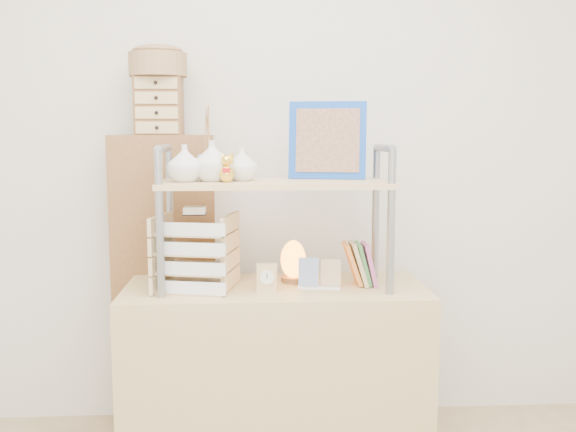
% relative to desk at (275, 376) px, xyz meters
% --- Properties ---
extents(room_shell, '(3.42, 3.41, 2.61)m').
position_rel_desk_xyz_m(room_shell, '(0.00, -0.81, 1.32)').
color(room_shell, silver).
rests_on(room_shell, ground).
extents(desk, '(1.20, 0.50, 0.75)m').
position_rel_desk_xyz_m(desk, '(0.00, 0.00, 0.00)').
color(desk, tan).
rests_on(desk, ground).
extents(cabinet, '(0.48, 0.30, 1.35)m').
position_rel_desk_xyz_m(cabinet, '(-0.49, 0.37, 0.30)').
color(cabinet, brown).
rests_on(cabinet, ground).
extents(hutch, '(0.90, 0.34, 0.74)m').
position_rel_desk_xyz_m(hutch, '(-0.06, 0.01, 0.81)').
color(hutch, gray).
rests_on(hutch, desk).
extents(letter_tray, '(0.32, 0.31, 0.33)m').
position_rel_desk_xyz_m(letter_tray, '(-0.31, -0.03, 0.51)').
color(letter_tray, '#D9B282').
rests_on(letter_tray, desk).
extents(salt_lamp, '(0.11, 0.11, 0.17)m').
position_rel_desk_xyz_m(salt_lamp, '(0.08, 0.08, 0.46)').
color(salt_lamp, brown).
rests_on(salt_lamp, desk).
extents(desk_clock, '(0.08, 0.04, 0.11)m').
position_rel_desk_xyz_m(desk_clock, '(-0.04, -0.08, 0.43)').
color(desk_clock, tan).
rests_on(desk_clock, desk).
extents(postcard_stand, '(0.17, 0.07, 0.12)m').
position_rel_desk_xyz_m(postcard_stand, '(0.17, -0.04, 0.41)').
color(postcard_stand, white).
rests_on(postcard_stand, desk).
extents(drawer_chest, '(0.20, 0.16, 0.25)m').
position_rel_desk_xyz_m(drawer_chest, '(-0.49, 0.35, 1.10)').
color(drawer_chest, brown).
rests_on(drawer_chest, cabinet).
extents(woven_basket, '(0.25, 0.25, 0.10)m').
position_rel_desk_xyz_m(woven_basket, '(-0.49, 0.35, 1.28)').
color(woven_basket, brown).
rests_on(woven_basket, drawer_chest).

